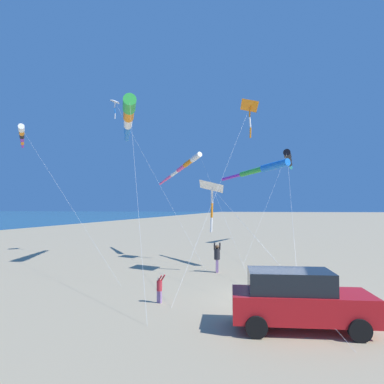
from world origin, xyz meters
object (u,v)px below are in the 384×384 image
person_child_green_jacket (160,287)px  kite_windsock_red_high_left (129,116)px  kite_windsock_black_fish_shape (262,169)px  kite_windsock_rainbow_low_near (288,158)px  parked_car (298,299)px  kite_delta_white_trailing (213,187)px  cooler_box (369,318)px  kite_windsock_long_streamer_right (22,134)px  person_adult_flyer (217,256)px  kite_windsock_long_streamer_left (184,166)px  kite_delta_orange_high_right (250,106)px  kite_delta_yellow_midlevel (116,103)px

person_child_green_jacket → kite_windsock_red_high_left: 14.15m
kite_windsock_black_fish_shape → kite_windsock_rainbow_low_near: (2.35, 15.52, 2.67)m
parked_car → kite_delta_white_trailing: kite_delta_white_trailing is taller
cooler_box → kite_windsock_long_streamer_right: kite_windsock_long_streamer_right is taller
cooler_box → kite_delta_white_trailing: bearing=127.8°
kite_windsock_long_streamer_right → kite_windsock_black_fish_shape: size_ratio=0.78×
person_adult_flyer → person_child_green_jacket: bearing=-99.6°
cooler_box → person_child_green_jacket: (-7.55, 1.17, 0.41)m
kite_windsock_long_streamer_left → kite_delta_orange_high_right: kite_delta_orange_high_right is taller
kite_windsock_long_streamer_left → kite_delta_white_trailing: bearing=-64.1°
kite_delta_yellow_midlevel → kite_delta_white_trailing: size_ratio=1.05×
kite_windsock_black_fish_shape → kite_windsock_long_streamer_left: bearing=144.8°
kite_windsock_black_fish_shape → person_child_green_jacket: bearing=-110.8°
kite_windsock_black_fish_shape → kite_delta_yellow_midlevel: bearing=164.7°
person_child_green_jacket → kite_delta_white_trailing: 8.57m
cooler_box → kite_windsock_rainbow_low_near: (-1.38, 26.78, 8.82)m
kite_delta_yellow_midlevel → kite_windsock_red_high_left: 5.54m
kite_windsock_red_high_left → kite_windsock_rainbow_low_near: size_ratio=0.86×
kite_windsock_black_fish_shape → kite_windsock_long_streamer_right: bearing=-169.2°
kite_delta_orange_high_right → kite_windsock_black_fish_shape: bearing=-48.9°
parked_car → person_child_green_jacket: parked_car is taller
parked_car → person_adult_flyer: parked_car is taller
cooler_box → person_adult_flyer: size_ratio=0.35×
cooler_box → kite_delta_yellow_midlevel: (-15.53, 14.48, 12.20)m
kite_windsock_black_fish_shape → kite_windsock_rainbow_low_near: size_ratio=0.71×
person_adult_flyer → kite_windsock_long_streamer_right: (-13.14, -0.30, 7.76)m
kite_delta_yellow_midlevel → cooler_box: bearing=-43.0°
kite_windsock_red_high_left → kite_windsock_long_streamer_left: size_ratio=1.37×
kite_windsock_long_streamer_right → kite_windsock_rainbow_low_near: bearing=45.7°
person_adult_flyer → person_child_green_jacket: size_ratio=1.57×
kite_windsock_red_high_left → person_child_green_jacket: bearing=-60.7°
kite_delta_white_trailing → kite_windsock_red_high_left: (-6.14, 1.88, 5.06)m
kite_windsock_long_streamer_left → kite_windsock_rainbow_low_near: size_ratio=0.62×
parked_car → kite_windsock_rainbow_low_near: size_ratio=0.24×
kite_delta_white_trailing → kite_windsock_red_high_left: size_ratio=0.74×
kite_delta_white_trailing → kite_windsock_long_streamer_left: size_ratio=1.02×
person_adult_flyer → kite_delta_white_trailing: 4.10m
kite_delta_yellow_midlevel → kite_windsock_rainbow_low_near: size_ratio=0.67×
kite_delta_orange_high_right → kite_windsock_red_high_left: bearing=-167.4°
kite_delta_orange_high_right → cooler_box: bearing=-69.7°
kite_delta_orange_high_right → kite_windsock_rainbow_low_near: kite_delta_orange_high_right is taller
kite_windsock_red_high_left → kite_delta_orange_high_right: bearing=12.6°
person_child_green_jacket → kite_windsock_black_fish_shape: (3.83, 10.09, 5.74)m
kite_delta_yellow_midlevel → kite_windsock_black_fish_shape: kite_delta_yellow_midlevel is taller
cooler_box → kite_windsock_rainbow_low_near: kite_windsock_rainbow_low_near is taller
cooler_box → kite_windsock_long_streamer_left: size_ratio=0.05×
kite_windsock_long_streamer_right → kite_delta_white_trailing: bearing=0.8°
person_adult_flyer → kite_windsock_long_streamer_left: kite_windsock_long_streamer_left is taller
parked_car → kite_delta_orange_high_right: kite_delta_orange_high_right is taller
person_child_green_jacket → kite_delta_white_trailing: bearing=82.1°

